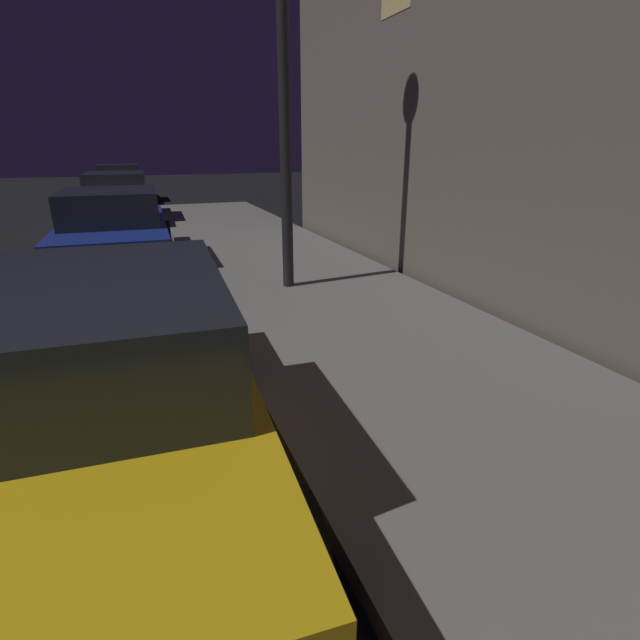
% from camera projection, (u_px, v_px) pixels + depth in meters
% --- Properties ---
extents(car_yellow_cab, '(2.18, 4.11, 1.43)m').
position_uv_depth(car_yellow_cab, '(98.00, 393.00, 2.93)').
color(car_yellow_cab, gold).
rests_on(car_yellow_cab, ground).
extents(car_blue, '(2.06, 4.40, 1.43)m').
position_uv_depth(car_blue, '(115.00, 232.00, 8.46)').
color(car_blue, navy).
rests_on(car_blue, ground).
extents(car_silver, '(2.13, 4.32, 1.43)m').
position_uv_depth(car_silver, '(118.00, 199.00, 13.61)').
color(car_silver, '#B7B7BF').
rests_on(car_silver, ground).
extents(car_white, '(1.96, 4.50, 1.43)m').
position_uv_depth(car_white, '(120.00, 183.00, 19.28)').
color(car_white, silver).
rests_on(car_white, ground).
extents(street_lamp, '(0.44, 0.44, 5.54)m').
position_uv_depth(street_lamp, '(282.00, 2.00, 5.98)').
color(street_lamp, black).
rests_on(street_lamp, sidewalk).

